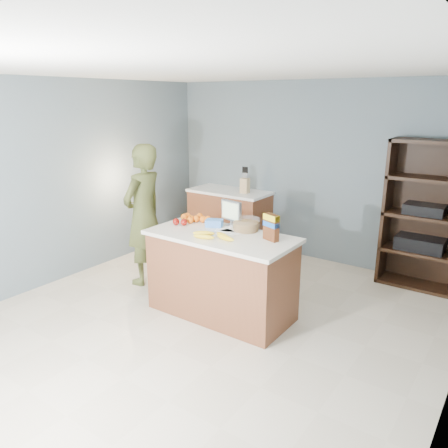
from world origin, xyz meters
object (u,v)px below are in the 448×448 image
Objects in this scene: shelving_unit at (424,218)px; cereal_box at (271,225)px; counter_peninsula at (221,278)px; tv at (231,212)px; person at (144,215)px.

cereal_box is at bearing -118.34° from shelving_unit.
counter_peninsula is 5.53× the size of tv.
shelving_unit is (1.55, 2.05, 0.45)m from counter_peninsula.
shelving_unit is 3.41m from person.
tv is (1.20, 0.15, 0.19)m from person.
shelving_unit is at bearing 117.47° from person.
counter_peninsula is at bearing -73.29° from tv.
person is at bearing -172.71° from tv.
counter_peninsula is 0.73m from tv.
person is (-1.30, 0.17, 0.46)m from counter_peninsula.
tv reaches higher than cereal_box.
cereal_box reaches higher than counter_peninsula.
person is 1.22m from tv.
shelving_unit is at bearing 52.89° from counter_peninsula.
person is 6.17× the size of tv.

